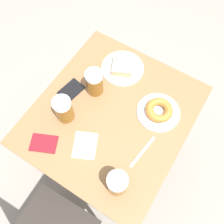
# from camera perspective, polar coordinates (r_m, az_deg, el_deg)

# --- Properties ---
(ground_plane) EXTENTS (8.00, 8.00, 0.00)m
(ground_plane) POSITION_cam_1_polar(r_m,az_deg,el_deg) (1.98, -0.00, -9.87)
(ground_plane) COLOR gray
(table) EXTENTS (0.75, 0.83, 0.77)m
(table) POSITION_cam_1_polar(r_m,az_deg,el_deg) (1.33, -0.00, -1.87)
(table) COLOR olive
(table) RESTS_ON ground_plane
(plate_with_cake) EXTENTS (0.23, 0.23, 0.05)m
(plate_with_cake) POSITION_cam_1_polar(r_m,az_deg,el_deg) (1.38, 2.43, 10.32)
(plate_with_cake) COLOR silver
(plate_with_cake) RESTS_ON table
(plate_with_donut) EXTENTS (0.22, 0.22, 0.05)m
(plate_with_donut) POSITION_cam_1_polar(r_m,az_deg,el_deg) (1.26, 10.64, 0.25)
(plate_with_donut) COLOR silver
(plate_with_donut) RESTS_ON table
(beer_mug_left) EXTENTS (0.09, 0.09, 0.15)m
(beer_mug_left) POSITION_cam_1_polar(r_m,az_deg,el_deg) (1.26, -4.01, 6.78)
(beer_mug_left) COLOR #8C5619
(beer_mug_left) RESTS_ON table
(beer_mug_center) EXTENTS (0.09, 0.09, 0.15)m
(beer_mug_center) POSITION_cam_1_polar(r_m,az_deg,el_deg) (1.08, 1.18, -16.00)
(beer_mug_center) COLOR #8C5619
(beer_mug_center) RESTS_ON table
(beer_mug_right) EXTENTS (0.09, 0.09, 0.15)m
(beer_mug_right) POSITION_cam_1_polar(r_m,az_deg,el_deg) (1.21, -10.96, 0.60)
(beer_mug_right) COLOR #8C5619
(beer_mug_right) RESTS_ON table
(napkin_folded) EXTENTS (0.15, 0.16, 0.00)m
(napkin_folded) POSITION_cam_1_polar(r_m,az_deg,el_deg) (1.20, -6.18, -7.59)
(napkin_folded) COLOR white
(napkin_folded) RESTS_ON table
(fork) EXTENTS (0.04, 0.19, 0.00)m
(fork) POSITION_cam_1_polar(r_m,az_deg,el_deg) (1.19, 6.98, -9.01)
(fork) COLOR silver
(fork) RESTS_ON table
(passport_near_edge) EXTENTS (0.15, 0.13, 0.01)m
(passport_near_edge) POSITION_cam_1_polar(r_m,az_deg,el_deg) (1.24, -15.35, -6.91)
(passport_near_edge) COLOR maroon
(passport_near_edge) RESTS_ON table
(passport_far_edge) EXTENTS (0.11, 0.14, 0.01)m
(passport_far_edge) POSITION_cam_1_polar(r_m,az_deg,el_deg) (1.34, -9.21, 5.07)
(passport_far_edge) COLOR black
(passport_far_edge) RESTS_ON table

